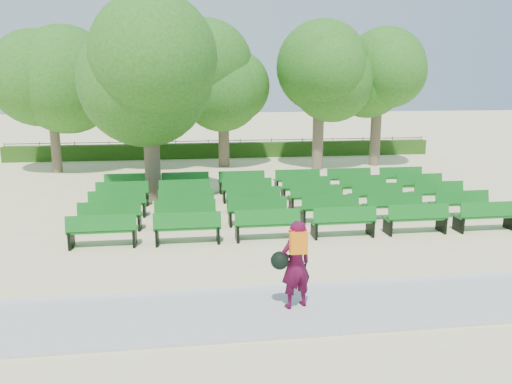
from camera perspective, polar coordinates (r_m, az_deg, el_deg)
ground at (r=17.40m, az=-0.02°, el=-2.82°), size 120.00×120.00×0.00m
paving at (r=10.55m, az=5.62°, el=-13.22°), size 30.00×2.20×0.06m
curb at (r=11.56m, az=4.29°, el=-10.70°), size 30.00×0.12×0.10m
hedge at (r=30.99m, az=-3.57°, el=4.79°), size 26.00×0.70×0.90m
fence at (r=31.45m, az=-3.61°, el=4.07°), size 26.00×0.10×1.02m
tree_line at (r=27.12m, az=-2.91°, el=2.72°), size 21.80×6.80×7.04m
bench_array at (r=18.17m, az=3.12°, el=-1.85°), size 1.97×0.76×1.21m
tree_among at (r=19.78m, az=-12.18°, el=12.56°), size 5.15×5.15×7.06m
person at (r=10.20m, az=4.43°, el=-8.12°), size 0.92×0.63×1.84m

